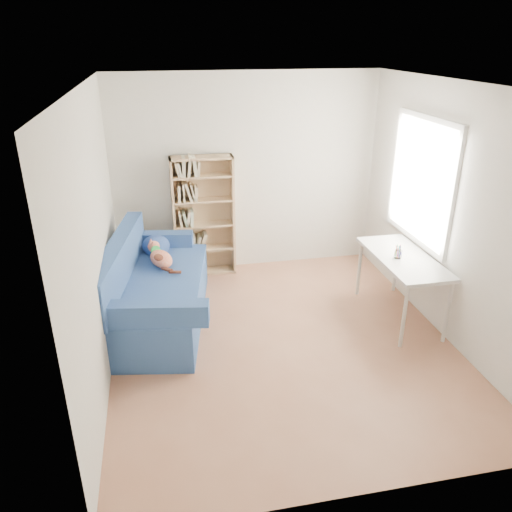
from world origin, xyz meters
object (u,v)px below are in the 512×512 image
at_px(sofa, 154,291).
at_px(bookshelf, 204,221).
at_px(desk, 403,262).
at_px(pen_cup, 398,253).

bearing_deg(sofa, bookshelf, 68.61).
relative_size(bookshelf, desk, 1.24).
relative_size(bookshelf, pen_cup, 10.35).
relative_size(sofa, desk, 1.68).
bearing_deg(sofa, desk, 0.27).
height_order(sofa, bookshelf, bookshelf).
height_order(desk, pen_cup, pen_cup).
bearing_deg(bookshelf, desk, -38.26).
height_order(sofa, desk, sofa).
bearing_deg(bookshelf, sofa, -121.21).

